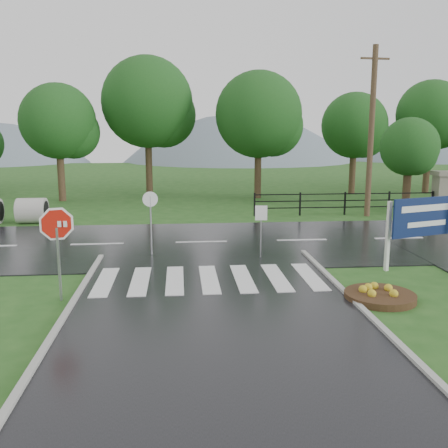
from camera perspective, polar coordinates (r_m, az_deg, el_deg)
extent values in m
plane|color=#24501A|center=(10.03, 0.09, -14.94)|extent=(120.00, 120.00, 0.00)
cube|color=black|center=(19.52, -2.60, -2.19)|extent=(90.00, 8.00, 0.04)
cube|color=silver|center=(14.81, -13.45, -6.43)|extent=(0.50, 2.80, 0.02)
cube|color=silver|center=(14.69, -9.56, -6.41)|extent=(0.50, 2.80, 0.02)
cube|color=silver|center=(14.65, -5.64, -6.37)|extent=(0.50, 2.80, 0.02)
cube|color=silver|center=(14.67, -1.71, -6.29)|extent=(0.50, 2.80, 0.02)
cube|color=silver|center=(14.76, 2.19, -6.19)|extent=(0.50, 2.80, 0.02)
cube|color=silver|center=(14.92, 6.03, -6.06)|extent=(0.50, 2.80, 0.02)
cube|color=silver|center=(15.14, 9.76, -5.91)|extent=(0.50, 2.80, 0.02)
cube|color=gray|center=(28.77, 23.65, 3.10)|extent=(0.80, 0.80, 2.00)
cube|color=#6B6659|center=(28.67, 23.81, 5.32)|extent=(1.00, 1.00, 0.24)
cube|color=black|center=(26.73, 13.63, 1.89)|extent=(9.50, 0.05, 0.05)
cube|color=black|center=(26.68, 13.66, 2.63)|extent=(9.50, 0.05, 0.05)
cube|color=black|center=(26.64, 13.69, 3.37)|extent=(9.50, 0.05, 0.05)
cube|color=black|center=(25.58, 3.51, 2.23)|extent=(0.08, 0.08, 1.20)
cube|color=black|center=(28.59, 22.71, 2.32)|extent=(0.08, 0.08, 1.20)
sphere|color=slate|center=(77.61, 1.59, -5.53)|extent=(48.00, 48.00, 48.00)
sphere|color=slate|center=(84.46, 20.83, -1.87)|extent=(36.00, 36.00, 36.00)
cylinder|color=#9E9B93|center=(25.28, -21.09, 1.44)|extent=(1.30, 1.20, 1.20)
cube|color=#939399|center=(13.45, -18.33, -4.43)|extent=(0.06, 0.06, 1.92)
cylinder|color=white|center=(13.24, -18.59, 0.01)|extent=(1.10, 0.39, 1.15)
cylinder|color=#B2170C|center=(13.23, -18.60, 0.00)|extent=(0.96, 0.35, 1.00)
cube|color=silver|center=(16.27, 18.23, -1.35)|extent=(0.14, 0.14, 2.20)
cube|color=#0B1947|center=(16.68, 22.17, 0.79)|extent=(2.53, 0.89, 1.21)
cube|color=white|center=(16.61, 22.29, 1.71)|extent=(1.99, 0.67, 0.20)
cube|color=white|center=(16.69, 22.17, 0.03)|extent=(1.47, 0.49, 0.17)
cylinder|color=#332111|center=(13.70, 17.39, -7.90)|extent=(1.83, 1.83, 0.18)
cube|color=#939399|center=(17.01, 4.23, -1.14)|extent=(0.04, 0.04, 1.73)
cube|color=white|center=(16.86, 4.28, 1.27)|extent=(0.41, 0.04, 0.50)
cylinder|color=#939399|center=(17.52, -8.35, -0.25)|extent=(0.06, 0.06, 2.11)
cylinder|color=white|center=(17.35, -8.44, 2.82)|extent=(0.53, 0.04, 0.53)
cylinder|color=#473523|center=(26.32, 16.47, 9.96)|extent=(0.28, 0.28, 8.43)
cube|color=brown|center=(26.54, 16.89, 17.65)|extent=(1.50, 0.25, 0.09)
cylinder|color=#3D2B1C|center=(29.48, 20.18, 4.37)|extent=(0.45, 0.45, 2.89)
sphere|color=#144315|center=(29.36, 20.43, 8.29)|extent=(3.17, 3.17, 3.17)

